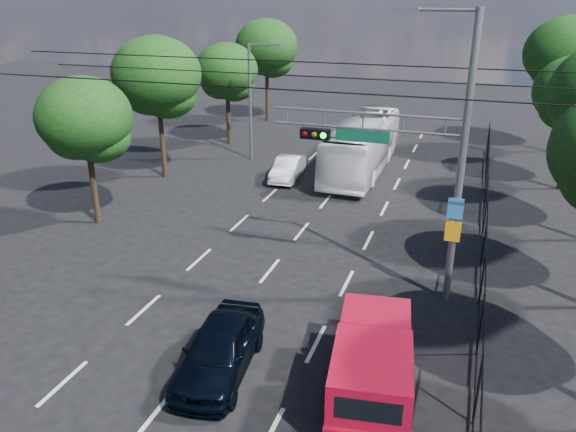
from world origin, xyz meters
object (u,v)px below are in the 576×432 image
at_px(signal_mast, 423,149).
at_px(white_van, 288,168).
at_px(navy_hatchback, 220,349).
at_px(red_pickup, 373,362).
at_px(white_bus, 363,145).

xyz_separation_m(signal_mast, white_van, (-8.29, 10.90, -4.62)).
bearing_deg(navy_hatchback, white_van, 96.07).
xyz_separation_m(signal_mast, red_pickup, (-0.27, -5.78, -4.19)).
distance_m(red_pickup, white_bus, 20.13).
bearing_deg(white_bus, red_pickup, -77.32).
relative_size(signal_mast, white_van, 2.52).
bearing_deg(navy_hatchback, signal_mast, 47.30).
relative_size(navy_hatchback, white_bus, 0.39).
distance_m(signal_mast, white_van, 14.46).
bearing_deg(red_pickup, white_bus, 102.63).
bearing_deg(white_van, white_bus, 34.43).
relative_size(navy_hatchback, white_van, 1.15).
bearing_deg(white_van, navy_hatchback, -82.05).
distance_m(red_pickup, navy_hatchback, 4.20).
height_order(signal_mast, red_pickup, signal_mast).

